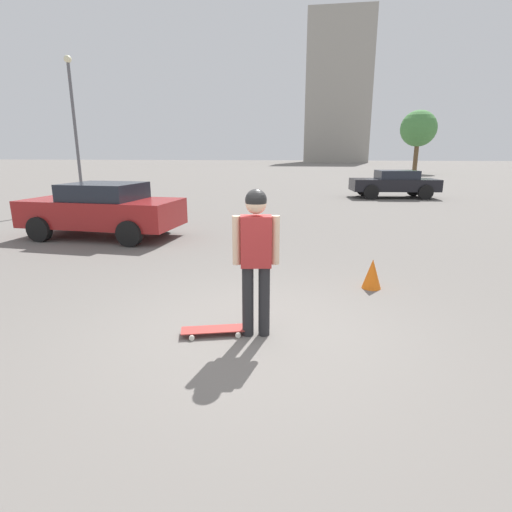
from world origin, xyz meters
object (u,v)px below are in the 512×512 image
car_parked_near (103,209)px  traffic_cone (372,274)px  car_parked_far (394,183)px  person (256,250)px  skateboard (215,330)px

car_parked_near → traffic_cone: car_parked_near is taller
car_parked_far → traffic_cone: bearing=72.8°
person → traffic_cone: size_ratio=3.60×
car_parked_near → car_parked_far: car_parked_near is taller
car_parked_far → traffic_cone: 14.62m
person → car_parked_far: (16.40, -4.39, -0.37)m
skateboard → car_parked_far: size_ratio=0.20×
skateboard → car_parked_far: bearing=-122.9°
person → car_parked_near: person is taller
skateboard → traffic_cone: 3.02m
person → car_parked_near: (5.26, 4.93, -0.34)m
car_parked_far → traffic_cone: size_ratio=8.58×
person → skateboard: (-0.07, 0.51, -1.03)m
skateboard → car_parked_far: car_parked_far is taller
person → traffic_cone: (2.05, -1.64, -0.84)m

